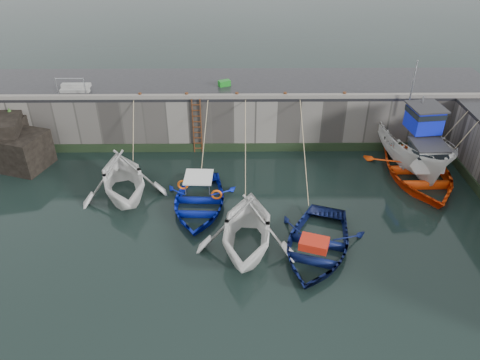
{
  "coord_description": "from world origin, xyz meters",
  "views": [
    {
      "loc": [
        0.13,
        -13.44,
        12.84
      ],
      "look_at": [
        0.32,
        4.99,
        1.2
      ],
      "focal_mm": 35.0,
      "sensor_mm": 36.0,
      "label": 1
    }
  ],
  "objects_px": {
    "bollard_c": "(237,95)",
    "bollard_d": "(285,95)",
    "ladder": "(197,127)",
    "fish_crate": "(224,83)",
    "boat_near_navy": "(316,250)",
    "boat_near_white": "(125,195)",
    "boat_far_orange": "(418,170)",
    "bollard_b": "(187,95)",
    "bollard_a": "(140,95)",
    "bollard_e": "(344,95)",
    "boat_far_white": "(412,146)",
    "boat_near_blacktrim": "(247,247)",
    "boat_near_blue": "(199,206)"
  },
  "relations": [
    {
      "from": "boat_near_blacktrim",
      "to": "bollard_c",
      "type": "xyz_separation_m",
      "value": [
        -0.36,
        8.64,
        3.3
      ]
    },
    {
      "from": "bollard_b",
      "to": "ladder",
      "type": "bearing_deg",
      "value": -33.86
    },
    {
      "from": "boat_near_white",
      "to": "boat_far_orange",
      "type": "bearing_deg",
      "value": -13.12
    },
    {
      "from": "boat_far_orange",
      "to": "fish_crate",
      "type": "xyz_separation_m",
      "value": [
        -10.0,
        4.94,
        2.89
      ]
    },
    {
      "from": "bollard_b",
      "to": "bollard_c",
      "type": "xyz_separation_m",
      "value": [
        2.7,
        0.0,
        0.0
      ]
    },
    {
      "from": "boat_near_white",
      "to": "boat_near_blue",
      "type": "height_order",
      "value": "boat_near_white"
    },
    {
      "from": "boat_far_white",
      "to": "bollard_e",
      "type": "bearing_deg",
      "value": 145.58
    },
    {
      "from": "ladder",
      "to": "boat_far_orange",
      "type": "xyz_separation_m",
      "value": [
        11.5,
        -2.87,
        -1.16
      ]
    },
    {
      "from": "boat_near_navy",
      "to": "bollard_b",
      "type": "relative_size",
      "value": 19.14
    },
    {
      "from": "boat_near_blue",
      "to": "boat_near_blacktrim",
      "type": "xyz_separation_m",
      "value": [
        2.2,
        -2.97,
        0.0
      ]
    },
    {
      "from": "boat_far_white",
      "to": "fish_crate",
      "type": "distance_m",
      "value": 10.84
    },
    {
      "from": "boat_near_blacktrim",
      "to": "bollard_d",
      "type": "relative_size",
      "value": 18.16
    },
    {
      "from": "ladder",
      "to": "bollard_e",
      "type": "height_order",
      "value": "bollard_e"
    },
    {
      "from": "boat_near_white",
      "to": "boat_near_blacktrim",
      "type": "bearing_deg",
      "value": -52.85
    },
    {
      "from": "boat_near_blacktrim",
      "to": "bollard_a",
      "type": "distance_m",
      "value": 10.79
    },
    {
      "from": "boat_near_navy",
      "to": "bollard_e",
      "type": "height_order",
      "value": "bollard_e"
    },
    {
      "from": "bollard_b",
      "to": "bollard_e",
      "type": "height_order",
      "value": "same"
    },
    {
      "from": "ladder",
      "to": "boat_near_blue",
      "type": "height_order",
      "value": "ladder"
    },
    {
      "from": "fish_crate",
      "to": "bollard_c",
      "type": "relative_size",
      "value": 2.35
    },
    {
      "from": "boat_near_blacktrim",
      "to": "ladder",
      "type": "bearing_deg",
      "value": 112.6
    },
    {
      "from": "boat_near_blacktrim",
      "to": "boat_far_white",
      "type": "relative_size",
      "value": 0.7
    },
    {
      "from": "bollard_a",
      "to": "bollard_e",
      "type": "bearing_deg",
      "value": 0.0
    },
    {
      "from": "ladder",
      "to": "bollard_e",
      "type": "bearing_deg",
      "value": 2.4
    },
    {
      "from": "boat_near_navy",
      "to": "boat_near_blacktrim",
      "type": "bearing_deg",
      "value": -164.91
    },
    {
      "from": "boat_near_blacktrim",
      "to": "bollard_e",
      "type": "bearing_deg",
      "value": 63.3
    },
    {
      "from": "bollard_c",
      "to": "bollard_d",
      "type": "distance_m",
      "value": 2.6
    },
    {
      "from": "boat_near_blue",
      "to": "bollard_d",
      "type": "xyz_separation_m",
      "value": [
        4.44,
        5.67,
        3.3
      ]
    },
    {
      "from": "bollard_d",
      "to": "bollard_e",
      "type": "xyz_separation_m",
      "value": [
        3.2,
        0.0,
        0.0
      ]
    },
    {
      "from": "boat_far_orange",
      "to": "bollard_c",
      "type": "relative_size",
      "value": 23.65
    },
    {
      "from": "bollard_b",
      "to": "boat_near_blacktrim",
      "type": "bearing_deg",
      "value": -70.53
    },
    {
      "from": "boat_near_blacktrim",
      "to": "bollard_a",
      "type": "xyz_separation_m",
      "value": [
        -5.56,
        8.64,
        3.3
      ]
    },
    {
      "from": "bollard_a",
      "to": "boat_near_blue",
      "type": "bearing_deg",
      "value": -59.37
    },
    {
      "from": "fish_crate",
      "to": "bollard_a",
      "type": "distance_m",
      "value": 4.82
    },
    {
      "from": "boat_near_white",
      "to": "bollard_c",
      "type": "height_order",
      "value": "bollard_c"
    },
    {
      "from": "fish_crate",
      "to": "boat_far_white",
      "type": "bearing_deg",
      "value": -44.04
    },
    {
      "from": "boat_near_white",
      "to": "bollard_d",
      "type": "height_order",
      "value": "bollard_d"
    },
    {
      "from": "bollard_c",
      "to": "bollard_e",
      "type": "xyz_separation_m",
      "value": [
        5.8,
        0.0,
        0.0
      ]
    },
    {
      "from": "ladder",
      "to": "boat_near_blacktrim",
      "type": "relative_size",
      "value": 0.63
    },
    {
      "from": "boat_near_navy",
      "to": "boat_near_white",
      "type": "bearing_deg",
      "value": 173.65
    },
    {
      "from": "boat_near_navy",
      "to": "bollard_a",
      "type": "relative_size",
      "value": 19.14
    },
    {
      "from": "boat_near_navy",
      "to": "bollard_e",
      "type": "bearing_deg",
      "value": 93.1
    },
    {
      "from": "boat_near_blue",
      "to": "boat_near_navy",
      "type": "xyz_separation_m",
      "value": [
        5.08,
        -3.18,
        0.0
      ]
    },
    {
      "from": "boat_near_blacktrim",
      "to": "bollard_d",
      "type": "xyz_separation_m",
      "value": [
        2.24,
        8.64,
        3.3
      ]
    },
    {
      "from": "boat_near_white",
      "to": "fish_crate",
      "type": "relative_size",
      "value": 7.61
    },
    {
      "from": "bollard_a",
      "to": "bollard_e",
      "type": "distance_m",
      "value": 11.0
    },
    {
      "from": "boat_near_white",
      "to": "boat_near_navy",
      "type": "relative_size",
      "value": 0.93
    },
    {
      "from": "boat_near_blacktrim",
      "to": "boat_near_navy",
      "type": "relative_size",
      "value": 0.95
    },
    {
      "from": "bollard_a",
      "to": "bollard_d",
      "type": "xyz_separation_m",
      "value": [
        7.8,
        0.0,
        0.0
      ]
    },
    {
      "from": "ladder",
      "to": "fish_crate",
      "type": "distance_m",
      "value": 3.08
    },
    {
      "from": "ladder",
      "to": "bollard_d",
      "type": "bearing_deg",
      "value": 4.0
    }
  ]
}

